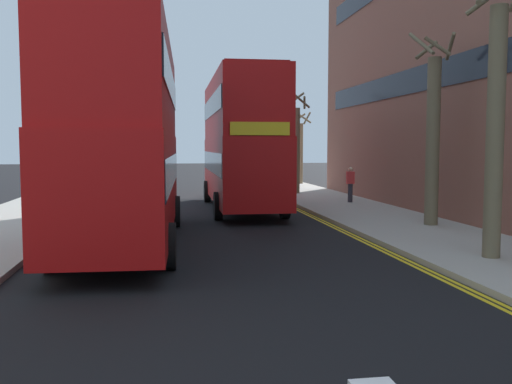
% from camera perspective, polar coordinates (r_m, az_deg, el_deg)
% --- Properties ---
extents(sidewalk_right, '(4.00, 80.00, 0.14)m').
position_cam_1_polar(sidewalk_right, '(18.01, 16.57, -3.97)').
color(sidewalk_right, '#ADA89E').
rests_on(sidewalk_right, ground).
extents(kerb_line_outer, '(0.10, 56.00, 0.01)m').
position_cam_1_polar(kerb_line_outer, '(15.38, 12.72, -5.60)').
color(kerb_line_outer, yellow).
rests_on(kerb_line_outer, ground).
extents(kerb_line_inner, '(0.10, 56.00, 0.01)m').
position_cam_1_polar(kerb_line_inner, '(15.32, 12.17, -5.63)').
color(kerb_line_inner, yellow).
rests_on(kerb_line_inner, ground).
extents(double_decker_bus_away, '(3.11, 10.89, 5.64)m').
position_cam_1_polar(double_decker_bus_away, '(15.81, -13.05, 5.69)').
color(double_decker_bus_away, '#B20F0F').
rests_on(double_decker_bus_away, ground).
extents(double_decker_bus_oncoming, '(2.92, 10.84, 5.64)m').
position_cam_1_polar(double_decker_bus_oncoming, '(24.12, -1.54, 5.41)').
color(double_decker_bus_oncoming, '#B20F0F').
rests_on(double_decker_bus_oncoming, ground).
extents(pedestrian_far, '(0.34, 0.22, 1.62)m').
position_cam_1_polar(pedestrian_far, '(26.25, 9.51, 0.82)').
color(pedestrian_far, '#2D2D38').
rests_on(pedestrian_far, sidewalk_right).
extents(street_tree_near, '(1.78, 1.78, 6.78)m').
position_cam_1_polar(street_tree_near, '(14.04, 23.06, 6.66)').
color(street_tree_near, '#6B6047').
rests_on(street_tree_near, sidewalk_right).
extents(street_tree_mid, '(1.47, 1.55, 5.57)m').
position_cam_1_polar(street_tree_mid, '(30.94, 4.12, 4.81)').
color(street_tree_mid, '#6B6047').
rests_on(street_tree_mid, sidewalk_right).
extents(street_tree_far, '(1.40, 1.30, 6.24)m').
position_cam_1_polar(street_tree_far, '(19.24, 17.44, 5.38)').
color(street_tree_far, '#6B6047').
rests_on(street_tree_far, sidewalk_right).
extents(street_tree_distant, '(1.57, 1.57, 5.20)m').
position_cam_1_polar(street_tree_distant, '(39.10, 4.46, 4.21)').
color(street_tree_distant, '#6B6047').
rests_on(street_tree_distant, sidewalk_right).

